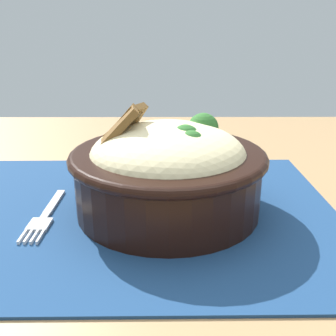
{
  "coord_description": "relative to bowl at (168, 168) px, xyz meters",
  "views": [
    {
      "loc": [
        -0.04,
        0.41,
        0.91
      ],
      "look_at": [
        -0.04,
        0.01,
        0.76
      ],
      "focal_mm": 41.97,
      "sensor_mm": 36.0,
      "label": 1
    }
  ],
  "objects": [
    {
      "name": "table",
      "position": [
        0.04,
        -0.01,
        -0.11
      ],
      "size": [
        1.18,
        0.95,
        0.7
      ],
      "color": "#99754C",
      "rests_on": "ground_plane"
    },
    {
      "name": "placemat",
      "position": [
        0.04,
        0.0,
        -0.05
      ],
      "size": [
        0.46,
        0.35,
        0.0
      ],
      "primitive_type": "cube",
      "rotation": [
        0.0,
        0.0,
        0.01
      ],
      "color": "navy",
      "rests_on": "table"
    },
    {
      "name": "bowl",
      "position": [
        0.0,
        0.0,
        0.0
      ],
      "size": [
        0.22,
        0.22,
        0.12
      ],
      "color": "black",
      "rests_on": "placemat"
    },
    {
      "name": "fork",
      "position": [
        0.13,
        0.02,
        -0.05
      ],
      "size": [
        0.02,
        0.12,
        0.0
      ],
      "color": "silver",
      "rests_on": "placemat"
    }
  ]
}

